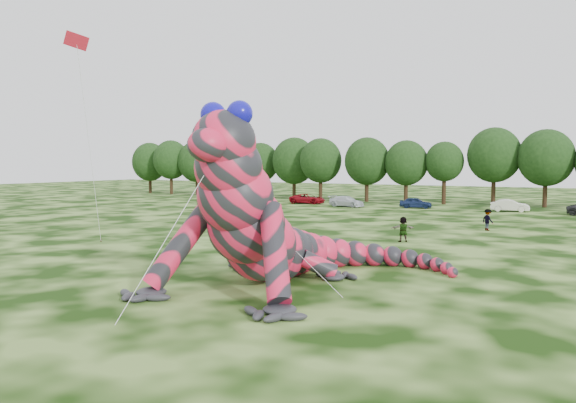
# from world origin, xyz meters

# --- Properties ---
(ground) EXTENTS (240.00, 240.00, 0.00)m
(ground) POSITION_xyz_m (0.00, 0.00, 0.00)
(ground) COLOR #16330A
(ground) RESTS_ON ground
(inflatable_gecko) EXTENTS (14.59, 17.16, 8.39)m
(inflatable_gecko) POSITION_xyz_m (5.86, 2.45, 4.19)
(inflatable_gecko) COLOR #DB1D43
(inflatable_gecko) RESTS_ON ground
(flying_kite) EXTENTS (3.27, 4.62, 14.43)m
(flying_kite) POSITION_xyz_m (-9.53, 4.21, 12.55)
(flying_kite) COLOR red
(flying_kite) RESTS_ON ground
(tree_0) EXTENTS (6.91, 6.22, 9.51)m
(tree_0) POSITION_xyz_m (-54.56, 59.23, 4.75)
(tree_0) COLOR black
(tree_0) RESTS_ON ground
(tree_1) EXTENTS (6.74, 6.07, 9.81)m
(tree_1) POSITION_xyz_m (-48.36, 58.05, 4.90)
(tree_1) COLOR black
(tree_1) RESTS_ON ground
(tree_2) EXTENTS (7.04, 6.34, 9.64)m
(tree_2) POSITION_xyz_m (-43.02, 58.76, 4.82)
(tree_2) COLOR black
(tree_2) RESTS_ON ground
(tree_3) EXTENTS (5.81, 5.23, 9.44)m
(tree_3) POSITION_xyz_m (-35.72, 57.07, 4.72)
(tree_3) COLOR black
(tree_3) RESTS_ON ground
(tree_4) EXTENTS (6.22, 5.60, 9.06)m
(tree_4) POSITION_xyz_m (-29.64, 58.71, 4.53)
(tree_4) COLOR black
(tree_4) RESTS_ON ground
(tree_5) EXTENTS (7.16, 6.44, 9.80)m
(tree_5) POSITION_xyz_m (-23.12, 58.44, 4.90)
(tree_5) COLOR black
(tree_5) RESTS_ON ground
(tree_6) EXTENTS (6.52, 5.86, 9.49)m
(tree_6) POSITION_xyz_m (-17.56, 56.68, 4.75)
(tree_6) COLOR black
(tree_6) RESTS_ON ground
(tree_7) EXTENTS (6.68, 6.01, 9.48)m
(tree_7) POSITION_xyz_m (-10.08, 56.80, 4.74)
(tree_7) COLOR black
(tree_7) RESTS_ON ground
(tree_8) EXTENTS (6.14, 5.53, 8.94)m
(tree_8) POSITION_xyz_m (-4.22, 56.99, 4.47)
(tree_8) COLOR black
(tree_8) RESTS_ON ground
(tree_9) EXTENTS (5.27, 4.74, 8.68)m
(tree_9) POSITION_xyz_m (1.06, 57.35, 4.34)
(tree_9) COLOR black
(tree_9) RESTS_ON ground
(tree_10) EXTENTS (7.09, 6.38, 10.50)m
(tree_10) POSITION_xyz_m (7.40, 58.58, 5.25)
(tree_10) COLOR black
(tree_10) RESTS_ON ground
(tree_11) EXTENTS (7.01, 6.31, 10.07)m
(tree_11) POSITION_xyz_m (13.79, 58.20, 5.03)
(tree_11) COLOR black
(tree_11) RESTS_ON ground
(car_0) EXTENTS (4.17, 1.97, 1.38)m
(car_0) POSITION_xyz_m (-30.30, 48.17, 0.69)
(car_0) COLOR silver
(car_0) RESTS_ON ground
(car_1) EXTENTS (4.69, 2.36, 1.47)m
(car_1) POSITION_xyz_m (-24.62, 47.45, 0.74)
(car_1) COLOR black
(car_1) RESTS_ON ground
(car_2) EXTENTS (5.12, 2.50, 1.40)m
(car_2) POSITION_xyz_m (-15.87, 48.97, 0.70)
(car_2) COLOR maroon
(car_2) RESTS_ON ground
(car_3) EXTENTS (5.14, 2.84, 1.41)m
(car_3) POSITION_xyz_m (-8.99, 46.69, 0.70)
(car_3) COLOR silver
(car_3) RESTS_ON ground
(car_4) EXTENTS (4.23, 2.21, 1.37)m
(car_4) POSITION_xyz_m (-0.37, 48.72, 0.69)
(car_4) COLOR navy
(car_4) RESTS_ON ground
(car_5) EXTENTS (4.52, 2.13, 1.43)m
(car_5) POSITION_xyz_m (10.71, 49.27, 0.72)
(car_5) COLOR silver
(car_5) RESTS_ON ground
(spectator_1) EXTENTS (0.76, 0.88, 1.57)m
(spectator_1) POSITION_xyz_m (-7.07, 24.20, 0.79)
(spectator_1) COLOR gray
(spectator_1) RESTS_ON ground
(spectator_5) EXTENTS (1.74, 1.40, 1.86)m
(spectator_5) POSITION_xyz_m (7.38, 18.62, 0.93)
(spectator_5) COLOR gray
(spectator_5) RESTS_ON ground
(spectator_2) EXTENTS (1.36, 1.29, 1.85)m
(spectator_2) POSITION_xyz_m (11.63, 28.69, 0.92)
(spectator_2) COLOR gray
(spectator_2) RESTS_ON ground
(spectator_0) EXTENTS (0.74, 0.64, 1.72)m
(spectator_0) POSITION_xyz_m (-9.96, 24.27, 0.86)
(spectator_0) COLOR gray
(spectator_0) RESTS_ON ground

